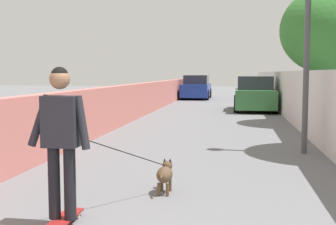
{
  "coord_description": "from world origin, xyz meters",
  "views": [
    {
      "loc": [
        -1.79,
        -0.85,
        1.68
      ],
      "look_at": [
        5.68,
        0.3,
        1.0
      ],
      "focal_mm": 46.88,
      "sensor_mm": 36.0,
      "label": 1
    }
  ],
  "objects_px": {
    "car_near": "(254,95)",
    "tree_right_distant": "(329,30)",
    "car_far": "(196,88)",
    "tree_right_near": "(310,33)",
    "person_skateboarder": "(61,131)",
    "dog": "(165,174)",
    "skateboard": "(63,220)"
  },
  "relations": [
    {
      "from": "dog",
      "to": "tree_right_distant",
      "type": "bearing_deg",
      "value": -23.82
    },
    {
      "from": "car_far",
      "to": "skateboard",
      "type": "bearing_deg",
      "value": -178.41
    },
    {
      "from": "person_skateboarder",
      "to": "dog",
      "type": "xyz_separation_m",
      "value": [
        1.5,
        -0.89,
        -0.78
      ]
    },
    {
      "from": "tree_right_near",
      "to": "tree_right_distant",
      "type": "height_order",
      "value": "tree_right_near"
    },
    {
      "from": "person_skateboarder",
      "to": "car_far",
      "type": "distance_m",
      "value": 24.25
    },
    {
      "from": "tree_right_distant",
      "to": "car_near",
      "type": "bearing_deg",
      "value": 21.93
    },
    {
      "from": "tree_right_near",
      "to": "car_far",
      "type": "height_order",
      "value": "tree_right_near"
    },
    {
      "from": "skateboard",
      "to": "tree_right_near",
      "type": "bearing_deg",
      "value": -17.54
    },
    {
      "from": "tree_right_near",
      "to": "car_far",
      "type": "xyz_separation_m",
      "value": [
        7.92,
        5.83,
        -2.77
      ]
    },
    {
      "from": "dog",
      "to": "car_far",
      "type": "height_order",
      "value": "car_far"
    },
    {
      "from": "skateboard",
      "to": "dog",
      "type": "bearing_deg",
      "value": -30.82
    },
    {
      "from": "dog",
      "to": "tree_right_near",
      "type": "bearing_deg",
      "value": -16.05
    },
    {
      "from": "skateboard",
      "to": "dog",
      "type": "xyz_separation_m",
      "value": [
        1.5,
        -0.89,
        0.21
      ]
    },
    {
      "from": "car_near",
      "to": "car_far",
      "type": "bearing_deg",
      "value": 21.14
    },
    {
      "from": "person_skateboarder",
      "to": "car_near",
      "type": "bearing_deg",
      "value": -9.89
    },
    {
      "from": "dog",
      "to": "car_near",
      "type": "distance_m",
      "value": 14.13
    },
    {
      "from": "tree_right_near",
      "to": "dog",
      "type": "relative_size",
      "value": 2.66
    },
    {
      "from": "tree_right_distant",
      "to": "dog",
      "type": "bearing_deg",
      "value": 156.18
    },
    {
      "from": "dog",
      "to": "car_far",
      "type": "xyz_separation_m",
      "value": [
        22.74,
        1.57,
        0.44
      ]
    },
    {
      "from": "tree_right_distant",
      "to": "skateboard",
      "type": "xyz_separation_m",
      "value": [
        -10.32,
        4.79,
        -2.98
      ]
    },
    {
      "from": "person_skateboarder",
      "to": "dog",
      "type": "relative_size",
      "value": 0.92
    },
    {
      "from": "car_near",
      "to": "tree_right_near",
      "type": "bearing_deg",
      "value": -71.56
    },
    {
      "from": "car_near",
      "to": "tree_right_distant",
      "type": "bearing_deg",
      "value": -158.07
    },
    {
      "from": "car_near",
      "to": "car_far",
      "type": "relative_size",
      "value": 0.95
    },
    {
      "from": "tree_right_near",
      "to": "skateboard",
      "type": "height_order",
      "value": "tree_right_near"
    },
    {
      "from": "tree_right_near",
      "to": "person_skateboarder",
      "type": "xyz_separation_m",
      "value": [
        -16.32,
        5.16,
        -2.43
      ]
    },
    {
      "from": "tree_right_distant",
      "to": "car_near",
      "type": "height_order",
      "value": "tree_right_distant"
    },
    {
      "from": "skateboard",
      "to": "dog",
      "type": "relative_size",
      "value": 0.44
    },
    {
      "from": "car_far",
      "to": "tree_right_distant",
      "type": "bearing_deg",
      "value": -158.57
    },
    {
      "from": "skateboard",
      "to": "person_skateboarder",
      "type": "bearing_deg",
      "value": -90.0
    },
    {
      "from": "tree_right_distant",
      "to": "tree_right_near",
      "type": "bearing_deg",
      "value": -3.52
    },
    {
      "from": "car_near",
      "to": "skateboard",
      "type": "bearing_deg",
      "value": 170.11
    }
  ]
}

